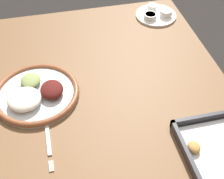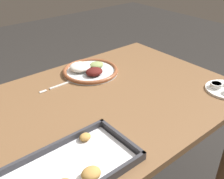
% 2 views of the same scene
% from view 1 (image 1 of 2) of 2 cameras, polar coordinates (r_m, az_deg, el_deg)
% --- Properties ---
extents(dining_table, '(1.18, 0.84, 0.76)m').
position_cam_1_polar(dining_table, '(1.13, 0.29, -5.99)').
color(dining_table, brown).
rests_on(dining_table, ground_plane).
extents(dinner_plate, '(0.29, 0.29, 0.05)m').
position_cam_1_polar(dinner_plate, '(1.08, -13.75, -0.71)').
color(dinner_plate, silver).
rests_on(dinner_plate, dining_table).
extents(fork, '(0.21, 0.01, 0.00)m').
position_cam_1_polar(fork, '(0.97, -11.62, -8.58)').
color(fork, silver).
rests_on(fork, dining_table).
extents(saucer_plate, '(0.18, 0.18, 0.04)m').
position_cam_1_polar(saucer_plate, '(1.45, 8.14, 13.48)').
color(saucer_plate, white).
rests_on(saucer_plate, dining_table).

